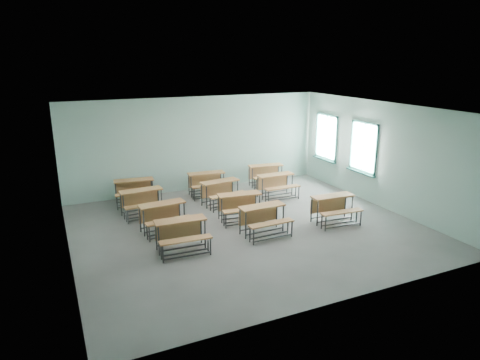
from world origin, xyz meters
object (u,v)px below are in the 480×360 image
object	(u,v)px
desk_unit_r1c1	(240,203)
desk_unit_r2c1	(222,189)
desk_unit_r0c0	(182,231)
desk_unit_r3c0	(134,188)
desk_unit_r2c2	(277,182)
desk_unit_r3c1	(207,181)
desk_unit_r3c2	(267,172)
desk_unit_r1c0	(164,213)
desk_unit_r0c2	(334,205)
desk_unit_r0c1	(264,216)
desk_unit_r2c0	(142,199)

from	to	relation	value
desk_unit_r1c1	desk_unit_r2c1	world-z (taller)	same
desk_unit_r0c0	desk_unit_r3c0	distance (m)	3.93
desk_unit_r0c0	desk_unit_r3c0	bearing A→B (deg)	97.80
desk_unit_r2c2	desk_unit_r3c1	size ratio (longest dim) A/B	0.95
desk_unit_r3c2	desk_unit_r1c0	bearing A→B (deg)	-142.88
desk_unit_r2c2	desk_unit_r1c0	bearing A→B (deg)	-162.82
desk_unit_r0c2	desk_unit_r3c1	world-z (taller)	same
desk_unit_r0c1	desk_unit_r0c2	bearing A→B (deg)	-4.24
desk_unit_r0c1	desk_unit_r1c0	world-z (taller)	same
desk_unit_r0c2	desk_unit_r3c0	world-z (taller)	same
desk_unit_r2c2	desk_unit_r3c0	size ratio (longest dim) A/B	0.94
desk_unit_r0c1	desk_unit_r3c1	world-z (taller)	same
desk_unit_r0c1	desk_unit_r3c1	xyz separation A→B (m)	(-0.19, 3.70, 0.00)
desk_unit_r0c1	desk_unit_r3c1	bearing A→B (deg)	90.78
desk_unit_r0c2	desk_unit_r1c1	size ratio (longest dim) A/B	0.97
desk_unit_r0c1	desk_unit_r3c0	world-z (taller)	same
desk_unit_r2c1	desk_unit_r2c2	world-z (taller)	same
desk_unit_r2c2	desk_unit_r1c1	bearing A→B (deg)	-144.84
desk_unit_r0c2	desk_unit_r2c0	size ratio (longest dim) A/B	1.00
desk_unit_r3c2	desk_unit_r3c1	bearing A→B (deg)	-170.33
desk_unit_r2c1	desk_unit_r3c0	xyz separation A→B (m)	(-2.44, 1.26, 0.00)
desk_unit_r0c1	desk_unit_r2c2	xyz separation A→B (m)	(1.81, 2.55, 0.00)
desk_unit_r0c2	desk_unit_r2c2	xyz separation A→B (m)	(-0.35, 2.63, 0.00)
desk_unit_r0c0	desk_unit_r3c1	bearing A→B (deg)	64.53
desk_unit_r2c0	desk_unit_r3c2	distance (m)	4.79
desk_unit_r1c1	desk_unit_r3c1	bearing A→B (deg)	98.16
desk_unit_r2c0	desk_unit_r2c2	world-z (taller)	same
desk_unit_r2c1	desk_unit_r3c2	bearing A→B (deg)	20.58
desk_unit_r2c1	desk_unit_r2c2	size ratio (longest dim) A/B	1.08
desk_unit_r1c1	desk_unit_r2c2	world-z (taller)	same
desk_unit_r3c1	desk_unit_r3c2	size ratio (longest dim) A/B	0.98
desk_unit_r0c1	desk_unit_r3c1	distance (m)	3.70
desk_unit_r0c0	desk_unit_r2c0	size ratio (longest dim) A/B	0.99
desk_unit_r2c0	desk_unit_r3c0	distance (m)	1.17
desk_unit_r1c1	desk_unit_r3c1	world-z (taller)	same
desk_unit_r0c1	desk_unit_r3c2	distance (m)	4.34
desk_unit_r2c2	desk_unit_r2c0	bearing A→B (deg)	178.03
desk_unit_r0c2	desk_unit_r3c0	size ratio (longest dim) A/B	0.97
desk_unit_r1c0	desk_unit_r3c2	world-z (taller)	same
desk_unit_r2c1	desk_unit_r3c2	xyz separation A→B (m)	(2.22, 1.20, 0.00)
desk_unit_r0c1	desk_unit_r1c0	xyz separation A→B (m)	(-2.31, 1.26, 0.00)
desk_unit_r2c0	desk_unit_r3c0	xyz separation A→B (m)	(0.00, 1.17, 0.00)
desk_unit_r2c1	desk_unit_r2c2	xyz separation A→B (m)	(1.93, -0.04, 0.00)
desk_unit_r2c2	desk_unit_r3c1	world-z (taller)	same
desk_unit_r0c2	desk_unit_r2c0	bearing A→B (deg)	153.09
desk_unit_r2c2	desk_unit_r3c0	distance (m)	4.56
desk_unit_r2c0	desk_unit_r3c1	xyz separation A→B (m)	(2.37, 1.01, 0.00)
desk_unit_r0c1	desk_unit_r3c0	xyz separation A→B (m)	(-2.56, 3.85, 0.00)
desk_unit_r0c1	desk_unit_r1c0	bearing A→B (deg)	149.26
desk_unit_r2c0	desk_unit_r2c1	distance (m)	2.44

